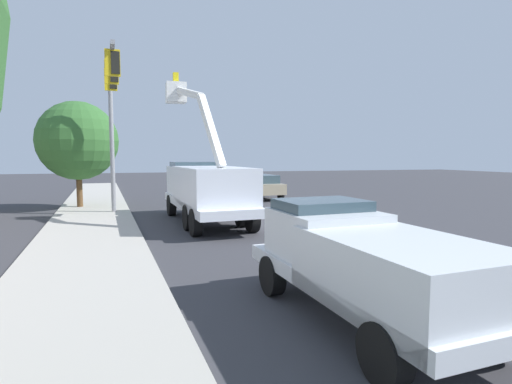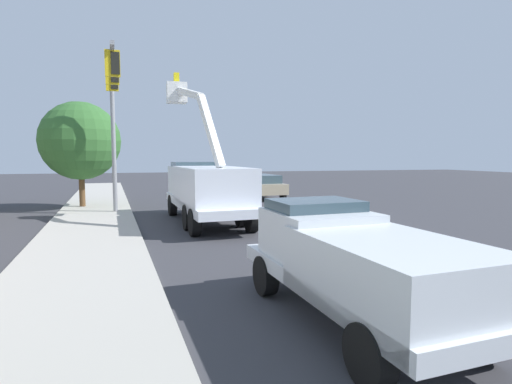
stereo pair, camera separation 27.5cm
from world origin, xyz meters
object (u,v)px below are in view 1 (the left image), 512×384
(traffic_signal_mast, at_px, (112,101))
(utility_bucket_truck, at_px, (205,187))
(passing_minivan, at_px, (260,185))
(traffic_cone_mid_front, at_px, (225,202))
(service_pickup_truck, at_px, (363,260))

(traffic_signal_mast, bearing_deg, utility_bucket_truck, -116.88)
(passing_minivan, bearing_deg, traffic_signal_mast, 127.70)
(passing_minivan, distance_m, traffic_cone_mid_front, 6.08)
(utility_bucket_truck, bearing_deg, traffic_signal_mast, 63.12)
(service_pickup_truck, distance_m, passing_minivan, 21.35)
(service_pickup_truck, height_order, passing_minivan, service_pickup_truck)
(passing_minivan, relative_size, traffic_cone_mid_front, 6.03)
(service_pickup_truck, bearing_deg, traffic_cone_mid_front, -3.22)
(traffic_signal_mast, bearing_deg, passing_minivan, -52.30)
(utility_bucket_truck, xyz_separation_m, service_pickup_truck, (-11.68, -0.93, -0.49))
(passing_minivan, xyz_separation_m, traffic_signal_mast, (-7.20, 9.32, 4.53))
(traffic_cone_mid_front, bearing_deg, service_pickup_truck, 176.78)
(traffic_cone_mid_front, distance_m, traffic_signal_mast, 8.04)
(utility_bucket_truck, relative_size, passing_minivan, 1.70)
(utility_bucket_truck, bearing_deg, passing_minivan, -30.25)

